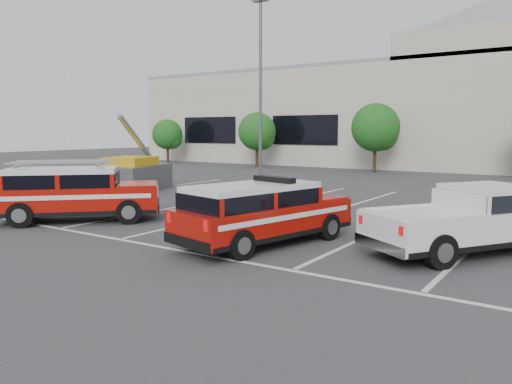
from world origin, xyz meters
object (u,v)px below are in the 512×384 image
Objects in this scene: tree_mid_left at (377,129)px; utility_rig at (127,176)px; convention_building at (483,108)px; white_pickup at (474,226)px; ladder_suv at (76,197)px; tree_far_left at (168,135)px; light_pole_left at (260,90)px; tree_left at (258,133)px; fire_chief_suv at (263,217)px.

utility_rig is at bearing -109.43° from tree_mid_left.
white_pickup is at bearing -80.20° from convention_building.
convention_building reaches higher than utility_rig.
ladder_suv is (-1.15, -23.76, -2.25)m from tree_mid_left.
convention_building is at bearing 62.60° from tree_mid_left.
tree_far_left is 0.39× the size of light_pole_left.
tree_left is (10.00, 0.00, 0.27)m from tree_far_left.
light_pole_left is 2.08× the size of ladder_suv.
tree_mid_left is at bearing 150.11° from white_pickup.
utility_rig is (-2.99, -7.21, -4.44)m from light_pole_left.
tree_far_left is 37.07m from white_pickup.
convention_building reaches higher than tree_mid_left.
tree_left is 17.81m from utility_rig.
tree_mid_left is 0.98× the size of ladder_suv.
ladder_suv is (8.85, -23.76, -1.99)m from tree_left.
tree_mid_left reaches higher than white_pickup.
ladder_suv is (-6.24, -33.58, -3.93)m from convention_building.
tree_mid_left is 0.47× the size of light_pole_left.
fire_chief_suv is 0.96× the size of white_pickup.
tree_mid_left reaches higher than ladder_suv.
ladder_suv reaches higher than white_pickup.
tree_mid_left is 23.99m from fire_chief_suv.
utility_rig is (13.91, -17.25, -1.75)m from tree_far_left.
fire_chief_suv is at bearing -45.77° from utility_rig.
tree_left is 29.44m from white_pickup.
fire_chief_suv is 5.14m from white_pickup.
tree_mid_left is at bearing 51.41° from utility_rig.
white_pickup is (4.69, 2.09, -0.06)m from fire_chief_suv.
light_pole_left is 1.97× the size of fire_chief_suv.
tree_far_left is 0.74× the size of white_pickup.
tree_far_left is 10.00m from tree_left.
tree_mid_left reaches higher than tree_left.
light_pole_left reaches higher than tree_far_left.
convention_building is 18.11m from tree_left.
tree_far_left is at bearing 149.29° from light_pole_left.
fire_chief_suv is (0.64, -32.99, -4.01)m from convention_building.
white_pickup is 16.95m from utility_rig.
ladder_suv is 0.96× the size of utility_rig.
utility_rig reaches higher than white_pickup.
utility_rig is (-4.93, 6.50, -0.04)m from ladder_suv.
convention_building is at bearing 124.28° from ladder_suv.
fire_chief_suv is (25.73, -23.18, -1.79)m from tree_far_left.
tree_left is 0.81× the size of white_pickup.
tree_left reaches higher than utility_rig.
ladder_suv is at bearing -51.58° from tree_far_left.
tree_far_left reaches higher than fire_chief_suv.
tree_far_left is 0.81× the size of ladder_suv.
tree_far_left is 22.24m from utility_rig.
ladder_suv reaches higher than fire_chief_suv.
tree_far_left reaches higher than utility_rig.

